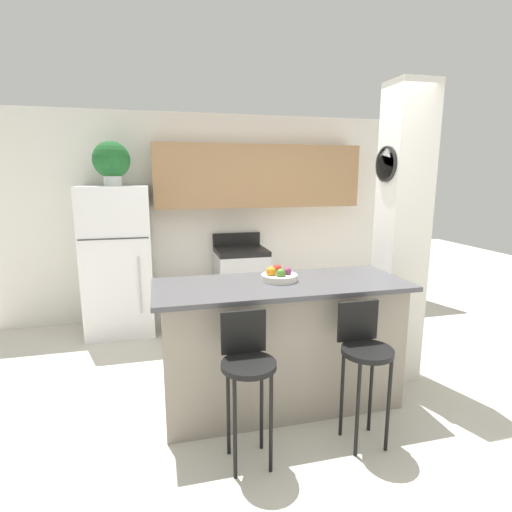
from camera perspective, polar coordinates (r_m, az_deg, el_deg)
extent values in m
plane|color=beige|center=(3.44, 3.45, -20.11)|extent=(14.00, 14.00, 0.00)
cube|color=white|center=(5.21, -4.08, 5.61)|extent=(5.60, 0.06, 2.55)
cube|color=#9E754C|center=(5.08, 0.35, 11.34)|extent=(2.57, 0.32, 0.76)
cube|color=silver|center=(5.05, -2.64, 8.16)|extent=(0.73, 0.28, 0.12)
cube|color=white|center=(3.66, 20.03, 2.50)|extent=(0.36, 0.32, 2.55)
cylinder|color=black|center=(3.52, 18.07, 12.37)|extent=(0.02, 0.29, 0.29)
cylinder|color=white|center=(3.52, 17.99, 12.38)|extent=(0.01, 0.25, 0.25)
cube|color=gray|center=(3.22, 3.56, -12.75)|extent=(1.81, 0.63, 0.97)
cube|color=#4C4C51|center=(3.05, 3.67, -4.13)|extent=(1.93, 0.75, 0.03)
cube|color=white|center=(4.89, -18.86, -3.73)|extent=(0.75, 0.67, 1.15)
cube|color=white|center=(4.75, -19.52, 6.15)|extent=(0.75, 0.67, 0.54)
cube|color=#333333|center=(4.44, -19.67, 2.31)|extent=(0.71, 0.01, 0.01)
cylinder|color=#B2B2B7|center=(4.52, -16.22, -4.02)|extent=(0.02, 0.02, 0.63)
cube|color=silver|center=(5.06, -2.12, -4.37)|extent=(0.62, 0.59, 0.85)
cube|color=black|center=(4.95, -2.16, 0.70)|extent=(0.62, 0.59, 0.06)
cube|color=black|center=(5.20, -2.80, 2.44)|extent=(0.62, 0.04, 0.16)
cube|color=black|center=(4.76, -1.37, -4.84)|extent=(0.37, 0.01, 0.27)
cylinder|color=black|center=(2.51, -1.05, -15.31)|extent=(0.34, 0.34, 0.03)
cube|color=black|center=(2.57, -1.80, -10.76)|extent=(0.29, 0.02, 0.28)
cylinder|color=black|center=(2.57, -3.03, -23.51)|extent=(0.02, 0.02, 0.65)
cylinder|color=black|center=(2.62, 2.15, -22.84)|extent=(0.02, 0.02, 0.65)
cylinder|color=black|center=(2.75, -3.98, -20.92)|extent=(0.02, 0.02, 0.65)
cylinder|color=black|center=(2.79, 0.80, -20.38)|extent=(0.02, 0.02, 0.65)
cylinder|color=black|center=(2.78, 15.63, -12.97)|extent=(0.34, 0.34, 0.03)
cube|color=black|center=(2.84, 14.34, -8.96)|extent=(0.29, 0.02, 0.28)
cylinder|color=black|center=(2.81, 14.31, -20.60)|extent=(0.02, 0.02, 0.65)
cylinder|color=black|center=(2.91, 18.40, -19.63)|extent=(0.02, 0.02, 0.65)
cylinder|color=black|center=(2.98, 12.19, -18.53)|extent=(0.02, 0.02, 0.65)
cylinder|color=black|center=(3.07, 16.09, -17.72)|extent=(0.02, 0.02, 0.65)
cylinder|color=silver|center=(4.73, -19.79, 10.19)|extent=(0.19, 0.19, 0.13)
sphere|color=#1E5B28|center=(4.74, -19.97, 12.79)|extent=(0.40, 0.40, 0.40)
cylinder|color=silver|center=(3.09, 3.30, -3.09)|extent=(0.28, 0.28, 0.05)
sphere|color=#7A2D56|center=(3.09, 4.46, -2.23)|extent=(0.07, 0.07, 0.07)
sphere|color=red|center=(3.13, 2.95, -1.93)|extent=(0.08, 0.08, 0.08)
sphere|color=orange|center=(3.06, 2.19, -2.24)|extent=(0.08, 0.08, 0.08)
sphere|color=#4C7F2D|center=(3.02, 3.60, -2.49)|extent=(0.07, 0.07, 0.07)
cylinder|color=black|center=(4.76, -11.57, -8.59)|extent=(0.28, 0.28, 0.38)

